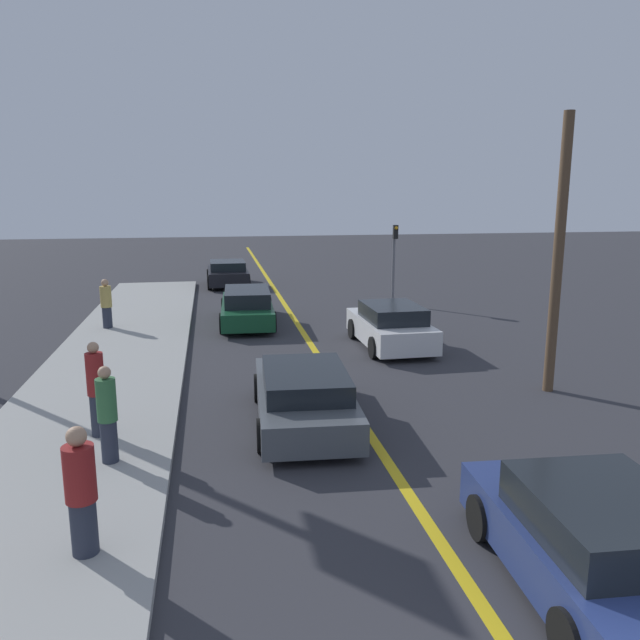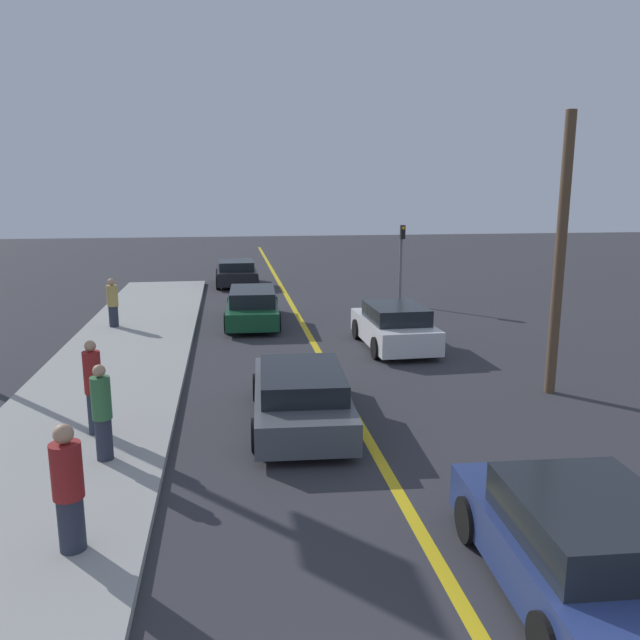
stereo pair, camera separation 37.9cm
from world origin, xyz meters
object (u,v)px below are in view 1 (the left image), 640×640
car_ahead_center (304,395)px  pedestrian_by_sign (106,304)px  car_parked_left_lot (247,307)px  car_oncoming_far (228,273)px  utility_pole (558,257)px  car_near_right_lane (596,542)px  pedestrian_near_curb (81,491)px  car_far_distant (391,326)px  pedestrian_far_standing (96,389)px  traffic_light (394,255)px  pedestrian_mid_group (107,414)px

car_ahead_center → pedestrian_by_sign: pedestrian_by_sign is taller
car_ahead_center → car_parked_left_lot: 9.77m
car_oncoming_far → utility_pole: 19.25m
car_near_right_lane → car_ahead_center: (-2.59, 5.96, -0.04)m
car_oncoming_far → pedestrian_near_curb: (-2.47, -23.17, 0.38)m
pedestrian_by_sign → utility_pole: utility_pole is taller
car_far_distant → car_oncoming_far: car_far_distant is taller
car_near_right_lane → pedestrian_near_curb: size_ratio=2.29×
pedestrian_far_standing → pedestrian_by_sign: size_ratio=1.11×
utility_pole → car_ahead_center: bearing=-170.0°
car_oncoming_far → pedestrian_by_sign: size_ratio=2.38×
car_far_distant → car_oncoming_far: bearing=107.8°
car_oncoming_far → traffic_light: 9.23m
car_parked_left_lot → car_near_right_lane: bearing=-76.2°
car_ahead_center → pedestrian_by_sign: 10.64m
pedestrian_far_standing → pedestrian_by_sign: 9.71m
pedestrian_by_sign → traffic_light: bearing=16.6°
traffic_light → car_ahead_center: bearing=-114.1°
pedestrian_by_sign → pedestrian_mid_group: bearing=-81.2°
pedestrian_by_sign → car_ahead_center: bearing=-60.5°
car_near_right_lane → utility_pole: size_ratio=0.61×
pedestrian_near_curb → pedestrian_mid_group: (-0.10, 2.77, -0.00)m
car_oncoming_far → car_ahead_center: bearing=-87.7°
pedestrian_far_standing → traffic_light: size_ratio=0.55×
car_far_distant → pedestrian_mid_group: bearing=-135.1°
car_parked_left_lot → pedestrian_near_curb: (-2.88, -14.11, 0.37)m
pedestrian_by_sign → traffic_light: size_ratio=0.50×
car_ahead_center → pedestrian_far_standing: bearing=-171.8°
car_near_right_lane → car_ahead_center: size_ratio=0.85×
car_near_right_lane → pedestrian_mid_group: bearing=147.4°
car_far_distant → traffic_light: bearing=71.8°
pedestrian_near_curb → pedestrian_far_standing: (-0.48, 4.00, 0.07)m
car_far_distant → pedestrian_far_standing: size_ratio=2.20×
car_far_distant → pedestrian_near_curb: 12.24m
car_ahead_center → pedestrian_near_curb: size_ratio=2.69×
car_near_right_lane → traffic_light: bearing=83.6°
car_parked_left_lot → pedestrian_mid_group: pedestrian_mid_group is taller
car_far_distant → utility_pole: size_ratio=0.63×
pedestrian_far_standing → car_near_right_lane: bearing=-40.6°
pedestrian_near_curb → traffic_light: (9.03, 16.84, 1.06)m
car_far_distant → car_parked_left_lot: (-4.06, 4.04, -0.02)m
car_oncoming_far → pedestrian_mid_group: pedestrian_mid_group is taller
car_oncoming_far → car_far_distant: bearing=-71.8°
pedestrian_by_sign → car_oncoming_far: bearing=66.0°
car_oncoming_far → utility_pole: size_ratio=0.61×
pedestrian_mid_group → car_oncoming_far: bearing=82.8°
pedestrian_mid_group → pedestrian_near_curb: bearing=-87.9°
car_far_distant → traffic_light: size_ratio=1.22×
car_near_right_lane → pedestrian_far_standing: pedestrian_far_standing is taller
car_oncoming_far → pedestrian_mid_group: 20.56m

